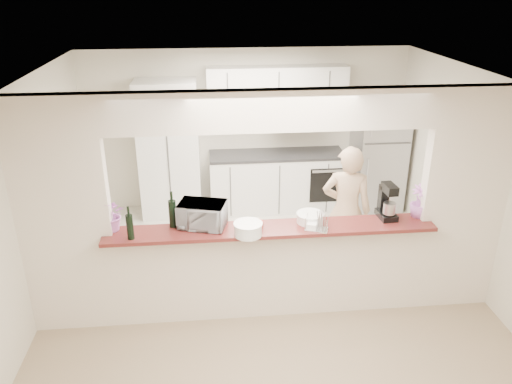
{
  "coord_description": "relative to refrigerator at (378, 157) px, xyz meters",
  "views": [
    {
      "loc": [
        -0.61,
        -4.57,
        3.45
      ],
      "look_at": [
        -0.12,
        0.3,
        1.34
      ],
      "focal_mm": 35.0,
      "sensor_mm": 36.0,
      "label": 1
    }
  ],
  "objects": [
    {
      "name": "floor",
      "position": [
        -2.05,
        -2.65,
        -0.85
      ],
      "size": [
        6.0,
        6.0,
        0.0
      ],
      "primitive_type": "plane",
      "color": "tan",
      "rests_on": "ground"
    },
    {
      "name": "tile_overlay",
      "position": [
        -2.05,
        -1.1,
        -0.84
      ],
      "size": [
        5.0,
        2.9,
        0.01
      ],
      "primitive_type": "cube",
      "color": "beige",
      "rests_on": "floor"
    },
    {
      "name": "partition",
      "position": [
        -2.05,
        -2.65,
        0.63
      ],
      "size": [
        5.0,
        0.15,
        2.5
      ],
      "color": "silver",
      "rests_on": "floor"
    },
    {
      "name": "bar_counter",
      "position": [
        -2.05,
        -2.65,
        -0.27
      ],
      "size": [
        3.4,
        0.38,
        1.09
      ],
      "color": "silver",
      "rests_on": "floor"
    },
    {
      "name": "kitchen_cabinets",
      "position": [
        -2.24,
        0.07,
        0.12
      ],
      "size": [
        3.15,
        0.62,
        2.25
      ],
      "color": "silver",
      "rests_on": "floor"
    },
    {
      "name": "refrigerator",
      "position": [
        0.0,
        0.0,
        0.0
      ],
      "size": [
        0.75,
        0.7,
        1.7
      ],
      "primitive_type": "cube",
      "color": "#A1A1A6",
      "rests_on": "floor"
    },
    {
      "name": "flower_left",
      "position": [
        -3.65,
        -2.6,
        0.41
      ],
      "size": [
        0.37,
        0.34,
        0.35
      ],
      "primitive_type": "imported",
      "rotation": [
        0.0,
        0.0,
        -0.25
      ],
      "color": "#DC74CF",
      "rests_on": "bar_counter"
    },
    {
      "name": "wine_bottle_a",
      "position": [
        -3.45,
        -2.8,
        0.38
      ],
      "size": [
        0.07,
        0.07,
        0.35
      ],
      "color": "black",
      "rests_on": "bar_counter"
    },
    {
      "name": "wine_bottle_b",
      "position": [
        -3.05,
        -2.58,
        0.39
      ],
      "size": [
        0.08,
        0.08,
        0.39
      ],
      "color": "black",
      "rests_on": "bar_counter"
    },
    {
      "name": "toaster_oven",
      "position": [
        -2.75,
        -2.6,
        0.37
      ],
      "size": [
        0.54,
        0.43,
        0.26
      ],
      "primitive_type": "imported",
      "rotation": [
        0.0,
        0.0,
        -0.26
      ],
      "color": "#A8A9AD",
      "rests_on": "bar_counter"
    },
    {
      "name": "serving_bowls",
      "position": [
        -2.75,
        -2.6,
        0.34
      ],
      "size": [
        0.3,
        0.3,
        0.21
      ],
      "primitive_type": "imported",
      "rotation": [
        0.0,
        0.0,
        0.05
      ],
      "color": "white",
      "rests_on": "bar_counter"
    },
    {
      "name": "plate_stack_a",
      "position": [
        -2.3,
        -2.84,
        0.31
      ],
      "size": [
        0.29,
        0.29,
        0.13
      ],
      "color": "white",
      "rests_on": "bar_counter"
    },
    {
      "name": "plate_stack_b",
      "position": [
        -1.63,
        -2.62,
        0.29
      ],
      "size": [
        0.29,
        0.29,
        0.1
      ],
      "color": "white",
      "rests_on": "bar_counter"
    },
    {
      "name": "red_bowl",
      "position": [
        -2.2,
        -2.68,
        0.27
      ],
      "size": [
        0.14,
        0.14,
        0.07
      ],
      "primitive_type": "cylinder",
      "color": "maroon",
      "rests_on": "bar_counter"
    },
    {
      "name": "tan_bowl",
      "position": [
        -1.65,
        -2.57,
        0.28
      ],
      "size": [
        0.16,
        0.16,
        0.07
      ],
      "primitive_type": "cylinder",
      "color": "#C6B68C",
      "rests_on": "bar_counter"
    },
    {
      "name": "utensil_caddy",
      "position": [
        -1.6,
        -2.8,
        0.33
      ],
      "size": [
        0.26,
        0.2,
        0.22
      ],
      "color": "silver",
      "rests_on": "bar_counter"
    },
    {
      "name": "stand_mixer",
      "position": [
        -0.8,
        -2.59,
        0.41
      ],
      "size": [
        0.18,
        0.28,
        0.39
      ],
      "color": "black",
      "rests_on": "bar_counter"
    },
    {
      "name": "flower_right",
      "position": [
        -0.45,
        -2.6,
        0.42
      ],
      "size": [
        0.23,
        0.23,
        0.36
      ],
      "primitive_type": "imported",
      "rotation": [
        0.0,
        0.0,
        -0.16
      ],
      "color": "#BF6DCB",
      "rests_on": "bar_counter"
    },
    {
      "name": "person",
      "position": [
        -1.01,
        -1.85,
        -0.03
      ],
      "size": [
        0.68,
        0.54,
        1.65
      ],
      "primitive_type": "imported",
      "rotation": [
        0.0,
        0.0,
        2.87
      ],
      "color": "tan",
      "rests_on": "floor"
    }
  ]
}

